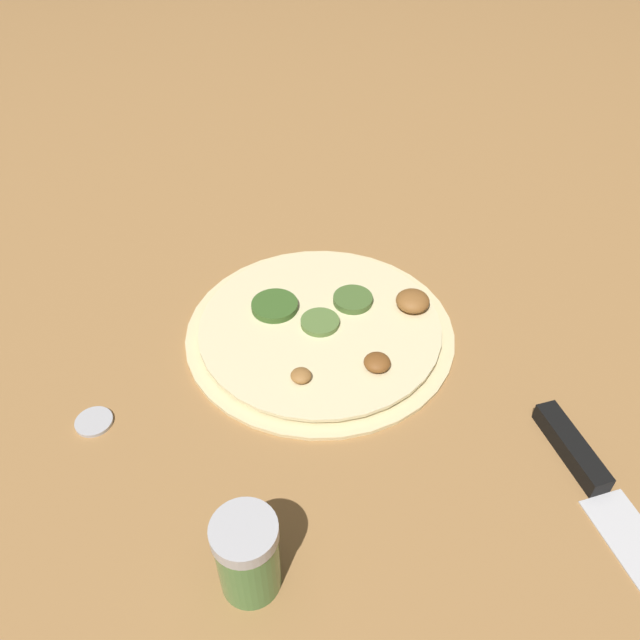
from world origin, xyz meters
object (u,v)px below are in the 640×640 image
pizza (322,327)px  loose_cap (94,421)px  spice_jar (248,555)px  knife (618,514)px

pizza → loose_cap: size_ratio=8.26×
pizza → spice_jar: bearing=-109.0°
knife → loose_cap: knife is taller
knife → loose_cap: 0.46m
pizza → spice_jar: spice_jar is taller
knife → spice_jar: bearing=-96.9°
knife → loose_cap: (-0.43, 0.16, -0.00)m
loose_cap → spice_jar: bearing=-51.0°
pizza → loose_cap: pizza is taller
pizza → loose_cap: bearing=-157.8°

